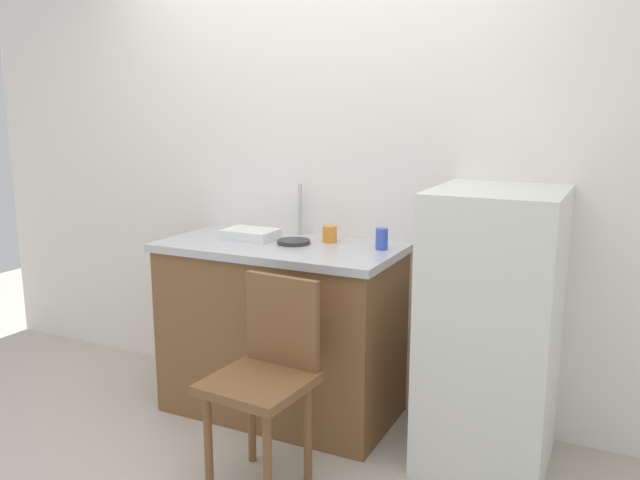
{
  "coord_description": "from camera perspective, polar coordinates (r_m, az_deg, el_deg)",
  "views": [
    {
      "loc": [
        1.51,
        -2.16,
        1.6
      ],
      "look_at": [
        0.16,
        0.6,
        0.96
      ],
      "focal_mm": 36.37,
      "sensor_mm": 36.0,
      "label": 1
    }
  ],
  "objects": [
    {
      "name": "cup_orange",
      "position": [
        3.32,
        0.87,
        0.53
      ],
      "size": [
        0.07,
        0.07,
        0.09
      ],
      "primitive_type": "cylinder",
      "color": "orange",
      "rests_on": "countertop"
    },
    {
      "name": "ground_plane",
      "position": [
        3.08,
        -8.08,
        -19.72
      ],
      "size": [
        8.0,
        8.0,
        0.0
      ],
      "primitive_type": "plane",
      "color": "#BCB2A3"
    },
    {
      "name": "cup_blue",
      "position": [
        3.16,
        5.46,
        0.09
      ],
      "size": [
        0.06,
        0.06,
        0.1
      ],
      "primitive_type": "cylinder",
      "color": "blue",
      "rests_on": "countertop"
    },
    {
      "name": "cabinet_base",
      "position": [
        3.43,
        -3.42,
        -8.12
      ],
      "size": [
        1.19,
        0.6,
        0.87
      ],
      "primitive_type": "cube",
      "color": "brown",
      "rests_on": "ground_plane"
    },
    {
      "name": "chair",
      "position": [
        2.8,
        -4.75,
        -11.51
      ],
      "size": [
        0.43,
        0.43,
        0.89
      ],
      "rotation": [
        0.0,
        0.0,
        -0.08
      ],
      "color": "brown",
      "rests_on": "ground_plane"
    },
    {
      "name": "back_wall",
      "position": [
        3.52,
        0.51,
        6.22
      ],
      "size": [
        4.8,
        0.1,
        2.53
      ],
      "primitive_type": "cube",
      "color": "white",
      "rests_on": "ground_plane"
    },
    {
      "name": "countertop",
      "position": [
        3.31,
        -3.51,
        -0.65
      ],
      "size": [
        1.23,
        0.64,
        0.04
      ],
      "primitive_type": "cube",
      "color": "#B7B7BC",
      "rests_on": "cabinet_base"
    },
    {
      "name": "refrigerator",
      "position": [
        3.01,
        14.87,
        -7.59
      ],
      "size": [
        0.55,
        0.62,
        1.25
      ],
      "primitive_type": "cube",
      "color": "silver",
      "rests_on": "ground_plane"
    },
    {
      "name": "dish_tray",
      "position": [
        3.43,
        -6.17,
        0.52
      ],
      "size": [
        0.28,
        0.2,
        0.05
      ],
      "primitive_type": "cube",
      "color": "white",
      "rests_on": "countertop"
    },
    {
      "name": "faucet",
      "position": [
        3.5,
        -1.77,
        2.71
      ],
      "size": [
        0.02,
        0.02,
        0.28
      ],
      "primitive_type": "cylinder",
      "color": "#B7B7BC",
      "rests_on": "countertop"
    },
    {
      "name": "hotplate",
      "position": [
        3.29,
        -2.33,
        -0.16
      ],
      "size": [
        0.17,
        0.17,
        0.02
      ],
      "primitive_type": "cylinder",
      "color": "#2D2D2D",
      "rests_on": "countertop"
    }
  ]
}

